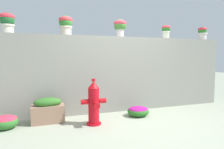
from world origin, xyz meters
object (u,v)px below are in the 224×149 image
at_px(potted_plant_0, 7,21).
at_px(potted_plant_4, 202,33).
at_px(potted_plant_3, 166,30).
at_px(potted_plant_2, 120,26).
at_px(potted_plant_1, 66,24).
at_px(flower_bush_right, 5,122).
at_px(planter_box, 48,111).
at_px(flower_bush_left, 138,111).
at_px(fire_hydrant, 94,104).

bearing_deg(potted_plant_0, potted_plant_4, -0.35).
bearing_deg(potted_plant_3, potted_plant_2, 179.53).
relative_size(potted_plant_1, potted_plant_3, 1.19).
bearing_deg(flower_bush_right, potted_plant_4, 6.73).
bearing_deg(potted_plant_2, planter_box, -164.32).
height_order(flower_bush_left, planter_box, planter_box).
height_order(potted_plant_0, potted_plant_4, potted_plant_0).
distance_m(potted_plant_2, planter_box, 2.49).
bearing_deg(potted_plant_1, potted_plant_4, -0.41).
bearing_deg(potted_plant_4, planter_box, -173.47).
bearing_deg(potted_plant_4, potted_plant_3, -179.56).
bearing_deg(flower_bush_right, fire_hydrant, -10.71).
bearing_deg(potted_plant_0, flower_bush_left, -14.59).
bearing_deg(planter_box, potted_plant_1, 49.33).
xyz_separation_m(potted_plant_0, potted_plant_4, (4.83, -0.03, -0.05)).
bearing_deg(potted_plant_4, fire_hydrant, -165.25).
xyz_separation_m(potted_plant_0, flower_bush_right, (-0.02, -0.60, -1.86)).
bearing_deg(flower_bush_right, potted_plant_1, 27.22).
relative_size(potted_plant_0, flower_bush_right, 0.93).
xyz_separation_m(potted_plant_4, planter_box, (-4.12, -0.47, -1.71)).
bearing_deg(flower_bush_left, potted_plant_3, 30.39).
relative_size(potted_plant_3, planter_box, 0.58).
bearing_deg(potted_plant_2, fire_hydrant, -134.76).
height_order(fire_hydrant, flower_bush_left, fire_hydrant).
distance_m(potted_plant_3, potted_plant_4, 1.17).
distance_m(potted_plant_3, fire_hydrant, 2.77).
relative_size(potted_plant_4, planter_box, 0.59).
bearing_deg(flower_bush_left, potted_plant_1, 155.04).
distance_m(potted_plant_2, potted_plant_4, 2.43).
bearing_deg(planter_box, potted_plant_0, 145.05).
distance_m(fire_hydrant, planter_box, 0.93).
relative_size(potted_plant_4, flower_bush_right, 0.80).
bearing_deg(potted_plant_3, fire_hydrant, -157.95).
height_order(potted_plant_0, fire_hydrant, potted_plant_0).
height_order(potted_plant_2, flower_bush_left, potted_plant_2).
relative_size(fire_hydrant, flower_bush_right, 1.93).
bearing_deg(flower_bush_right, planter_box, 7.87).
relative_size(potted_plant_2, planter_box, 0.68).
bearing_deg(potted_plant_3, planter_box, -171.07).
xyz_separation_m(potted_plant_4, flower_bush_right, (-4.85, -0.57, -1.82)).
bearing_deg(potted_plant_4, potted_plant_2, 179.97).
bearing_deg(potted_plant_2, potted_plant_4, -0.03).
xyz_separation_m(fire_hydrant, flower_bush_right, (-1.56, 0.29, -0.27)).
bearing_deg(potted_plant_0, potted_plant_2, -0.68).
distance_m(potted_plant_0, flower_bush_left, 3.26).
distance_m(potted_plant_2, potted_plant_3, 1.26).
bearing_deg(potted_plant_4, potted_plant_1, 179.59).
bearing_deg(flower_bush_left, potted_plant_2, 105.63).
relative_size(potted_plant_3, potted_plant_4, 0.99).
height_order(potted_plant_3, potted_plant_4, potted_plant_4).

